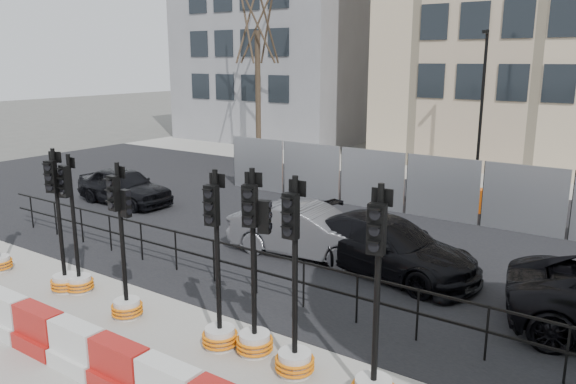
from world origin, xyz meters
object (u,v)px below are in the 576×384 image
Objects in this scene: traffic_signal_h at (374,362)px; car_a at (124,186)px; traffic_signal_d at (125,283)px; car_c at (386,246)px.

car_a is (-12.28, 5.61, -0.05)m from traffic_signal_h.
car_a is (-7.10, 5.79, -0.10)m from traffic_signal_d.
car_c reaches higher than car_a.
traffic_signal_d reaches higher than car_a.
car_c is (3.08, 5.07, -0.07)m from traffic_signal_d.
traffic_signal_d is 0.93× the size of traffic_signal_h.
car_c is at bearing 106.88° from traffic_signal_h.
traffic_signal_h is 13.50m from car_a.
car_a is at bearing 149.10° from traffic_signal_h.
traffic_signal_d is at bearing 175.67° from traffic_signal_h.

